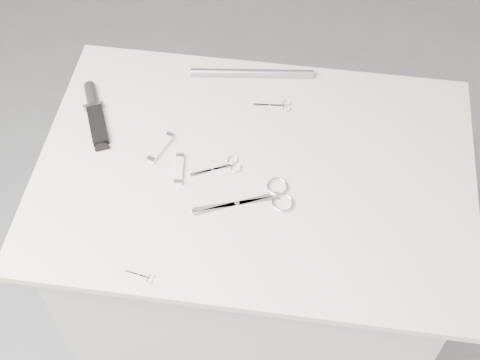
# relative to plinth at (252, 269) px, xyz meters

# --- Properties ---
(ground) EXTENTS (4.00, 4.00, 0.01)m
(ground) POSITION_rel_plinth_xyz_m (0.00, 0.00, -0.46)
(ground) COLOR gray
(ground) RESTS_ON ground
(plinth) EXTENTS (0.90, 0.60, 0.90)m
(plinth) POSITION_rel_plinth_xyz_m (0.00, 0.00, 0.00)
(plinth) COLOR silver
(plinth) RESTS_ON ground
(display_board) EXTENTS (1.00, 0.70, 0.02)m
(display_board) POSITION_rel_plinth_xyz_m (0.00, 0.00, 0.46)
(display_board) COLOR beige
(display_board) RESTS_ON plinth
(large_shears) EXTENTS (0.22, 0.13, 0.01)m
(large_shears) POSITION_rel_plinth_xyz_m (0.03, -0.08, 0.47)
(large_shears) COLOR white
(large_shears) RESTS_ON display_board
(embroidery_scissors_a) EXTENTS (0.12, 0.08, 0.00)m
(embroidery_scissors_a) POSITION_rel_plinth_xyz_m (-0.07, -0.00, 0.47)
(embroidery_scissors_a) COLOR white
(embroidery_scissors_a) RESTS_ON display_board
(embroidery_scissors_b) EXTENTS (0.09, 0.04, 0.00)m
(embroidery_scissors_b) POSITION_rel_plinth_xyz_m (0.03, 0.20, 0.47)
(embroidery_scissors_b) COLOR white
(embroidery_scissors_b) RESTS_ON display_board
(tiny_scissors) EXTENTS (0.06, 0.03, 0.00)m
(tiny_scissors) POSITION_rel_plinth_xyz_m (-0.19, -0.31, 0.47)
(tiny_scissors) COLOR white
(tiny_scissors) RESTS_ON display_board
(sheathed_knife) EXTENTS (0.11, 0.19, 0.03)m
(sheathed_knife) POSITION_rel_plinth_xyz_m (-0.41, 0.11, 0.48)
(sheathed_knife) COLOR black
(sheathed_knife) RESTS_ON display_board
(pocket_knife_a) EXTENTS (0.03, 0.09, 0.01)m
(pocket_knife_a) POSITION_rel_plinth_xyz_m (-0.17, -0.03, 0.48)
(pocket_knife_a) COLOR silver
(pocket_knife_a) RESTS_ON display_board
(pocket_knife_b) EXTENTS (0.05, 0.10, 0.01)m
(pocket_knife_b) POSITION_rel_plinth_xyz_m (-0.22, 0.03, 0.48)
(pocket_knife_b) COLOR silver
(pocket_knife_b) RESTS_ON display_board
(metal_rail) EXTENTS (0.31, 0.06, 0.02)m
(metal_rail) POSITION_rel_plinth_xyz_m (-0.05, 0.30, 0.48)
(metal_rail) COLOR #93969B
(metal_rail) RESTS_ON display_board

